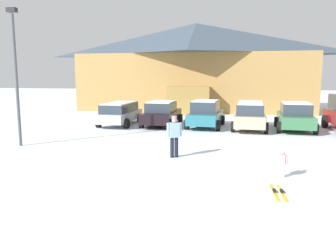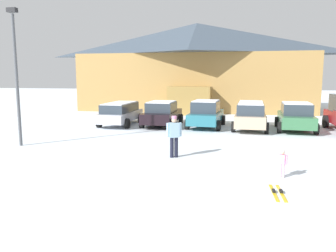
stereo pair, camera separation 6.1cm
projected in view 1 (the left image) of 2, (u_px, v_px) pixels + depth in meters
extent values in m
plane|color=silver|center=(153.00, 222.00, 7.23)|extent=(160.00, 160.00, 0.00)
cube|color=#A67F44|center=(196.00, 82.00, 33.31)|extent=(21.65, 9.73, 5.34)
pyramid|color=#3C4A58|center=(196.00, 40.00, 32.69)|extent=(22.26, 10.34, 3.16)
cube|color=#A07D3E|center=(189.00, 101.00, 28.02)|extent=(3.62, 1.83, 2.40)
cube|color=silver|center=(120.00, 116.00, 21.96)|extent=(1.78, 4.63, 0.58)
cube|color=#2D3842|center=(120.00, 108.00, 21.79)|extent=(1.56, 3.52, 0.55)
cube|color=white|center=(120.00, 103.00, 21.75)|extent=(1.46, 3.35, 0.06)
cylinder|color=black|center=(115.00, 117.00, 23.58)|extent=(0.23, 0.64, 0.64)
cylinder|color=black|center=(140.00, 118.00, 23.20)|extent=(0.23, 0.64, 0.64)
cylinder|color=black|center=(99.00, 123.00, 20.81)|extent=(0.23, 0.64, 0.64)
cylinder|color=black|center=(127.00, 124.00, 20.43)|extent=(0.23, 0.64, 0.64)
cube|color=black|center=(162.00, 116.00, 21.67)|extent=(1.92, 4.53, 0.64)
cube|color=#2D3842|center=(161.00, 107.00, 21.36)|extent=(1.68, 2.36, 0.60)
cube|color=white|center=(161.00, 102.00, 21.31)|extent=(1.56, 2.25, 0.06)
cylinder|color=black|center=(152.00, 118.00, 23.28)|extent=(0.23, 0.64, 0.64)
cylinder|color=black|center=(180.00, 119.00, 22.88)|extent=(0.23, 0.64, 0.64)
cylinder|color=black|center=(141.00, 123.00, 20.57)|extent=(0.23, 0.64, 0.64)
cylinder|color=black|center=(173.00, 124.00, 20.16)|extent=(0.23, 0.64, 0.64)
cube|color=#266B7A|center=(206.00, 117.00, 21.05)|extent=(2.08, 4.42, 0.66)
cube|color=#2D3842|center=(205.00, 107.00, 20.75)|extent=(1.72, 2.34, 0.70)
cube|color=white|center=(206.00, 101.00, 20.69)|extent=(1.61, 2.22, 0.06)
cylinder|color=black|center=(195.00, 119.00, 22.62)|extent=(0.26, 0.65, 0.64)
cylinder|color=black|center=(223.00, 120.00, 22.13)|extent=(0.26, 0.65, 0.64)
cylinder|color=black|center=(187.00, 124.00, 20.08)|extent=(0.26, 0.65, 0.64)
cylinder|color=black|center=(218.00, 126.00, 19.58)|extent=(0.26, 0.65, 0.64)
cube|color=tan|center=(250.00, 118.00, 20.24)|extent=(1.99, 4.88, 0.69)
cube|color=#2D3842|center=(250.00, 108.00, 20.05)|extent=(1.72, 3.72, 0.61)
cube|color=white|center=(250.00, 103.00, 20.00)|extent=(1.61, 3.54, 0.06)
cylinder|color=black|center=(236.00, 120.00, 21.94)|extent=(0.26, 0.65, 0.64)
cylinder|color=black|center=(264.00, 121.00, 21.48)|extent=(0.26, 0.65, 0.64)
cylinder|color=black|center=(233.00, 127.00, 19.09)|extent=(0.26, 0.65, 0.64)
cylinder|color=black|center=(266.00, 128.00, 18.64)|extent=(0.26, 0.65, 0.64)
cube|color=#356D44|center=(295.00, 119.00, 19.77)|extent=(2.09, 4.40, 0.67)
cube|color=#2D3842|center=(296.00, 109.00, 19.47)|extent=(1.74, 2.33, 0.65)
cube|color=white|center=(296.00, 103.00, 19.41)|extent=(1.63, 2.21, 0.06)
cylinder|color=black|center=(276.00, 122.00, 21.34)|extent=(0.26, 0.65, 0.64)
cylinder|color=black|center=(308.00, 123.00, 20.85)|extent=(0.26, 0.65, 0.64)
cylinder|color=black|center=(279.00, 128.00, 18.79)|extent=(0.26, 0.65, 0.64)
cylinder|color=black|center=(316.00, 129.00, 18.30)|extent=(0.26, 0.65, 0.64)
cylinder|color=black|center=(325.00, 121.00, 20.83)|extent=(0.28, 0.81, 0.80)
cylinder|color=black|center=(172.00, 147.00, 13.05)|extent=(0.15, 0.15, 0.82)
cylinder|color=black|center=(176.00, 147.00, 13.09)|extent=(0.15, 0.15, 0.82)
cube|color=#95BBD3|center=(174.00, 130.00, 12.97)|extent=(0.46, 0.39, 0.58)
cylinder|color=#95BBD3|center=(168.00, 130.00, 12.90)|extent=(0.11, 0.11, 0.55)
cylinder|color=#95BBD3|center=(180.00, 129.00, 13.03)|extent=(0.11, 0.11, 0.55)
sphere|color=tan|center=(174.00, 120.00, 12.91)|extent=(0.21, 0.21, 0.21)
cylinder|color=pink|center=(174.00, 117.00, 12.89)|extent=(0.20, 0.20, 0.10)
cylinder|color=#E7B7CB|center=(284.00, 171.00, 10.45)|extent=(0.08, 0.08, 0.44)
cylinder|color=#E7B7CB|center=(281.00, 170.00, 10.52)|extent=(0.08, 0.08, 0.44)
cube|color=pink|center=(283.00, 159.00, 10.43)|extent=(0.25, 0.23, 0.31)
cylinder|color=pink|center=(287.00, 160.00, 10.33)|extent=(0.06, 0.06, 0.29)
cylinder|color=pink|center=(279.00, 158.00, 10.53)|extent=(0.06, 0.06, 0.29)
sphere|color=tan|center=(283.00, 153.00, 10.40)|extent=(0.11, 0.11, 0.11)
cylinder|color=beige|center=(283.00, 151.00, 10.39)|extent=(0.11, 0.11, 0.05)
cube|color=gold|center=(282.00, 193.00, 9.05)|extent=(0.15, 1.37, 0.02)
cube|color=black|center=(282.00, 191.00, 9.09)|extent=(0.09, 0.20, 0.06)
cube|color=gold|center=(275.00, 193.00, 9.08)|extent=(0.15, 1.37, 0.02)
cube|color=black|center=(274.00, 191.00, 9.12)|extent=(0.09, 0.20, 0.06)
cylinder|color=#515459|center=(17.00, 81.00, 14.94)|extent=(0.14, 0.14, 5.98)
cube|color=#232326|center=(12.00, 10.00, 14.47)|extent=(0.44, 0.24, 0.20)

